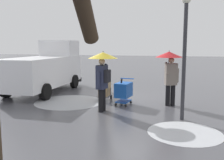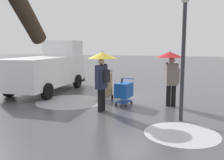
# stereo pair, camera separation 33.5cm
# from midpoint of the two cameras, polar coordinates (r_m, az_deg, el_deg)

# --- Properties ---
(ground_plane) EXTENTS (90.00, 90.00, 0.00)m
(ground_plane) POSITION_cam_midpoint_polar(r_m,az_deg,el_deg) (10.96, 2.65, -4.45)
(ground_plane) COLOR #4C4C51
(slush_patch_near_cluster) EXTENTS (2.01, 2.01, 0.01)m
(slush_patch_near_cluster) POSITION_cam_midpoint_polar(r_m,az_deg,el_deg) (7.16, 16.86, -11.58)
(slush_patch_near_cluster) COLOR silver
(slush_patch_near_cluster) RESTS_ON ground
(slush_patch_under_van) EXTENTS (2.83, 2.83, 0.01)m
(slush_patch_under_van) POSITION_cam_midpoint_polar(r_m,az_deg,el_deg) (10.67, -8.62, -4.86)
(slush_patch_under_van) COLOR #999BA0
(slush_patch_under_van) RESTS_ON ground
(cargo_van_parked_right) EXTENTS (2.34, 5.41, 2.60)m
(cargo_van_parked_right) POSITION_cam_midpoint_polar(r_m,az_deg,el_deg) (13.22, -13.49, 2.64)
(cargo_van_parked_right) COLOR white
(cargo_van_parked_right) RESTS_ON ground
(shopping_cart_vendor) EXTENTS (0.65, 0.88, 1.04)m
(shopping_cart_vendor) POSITION_cam_midpoint_polar(r_m,az_deg,el_deg) (9.92, 3.68, -2.43)
(shopping_cart_vendor) COLOR #1951B2
(shopping_cart_vendor) RESTS_ON ground
(hand_dolly_boxes) EXTENTS (0.57, 0.75, 1.32)m
(hand_dolly_boxes) POSITION_cam_midpoint_polar(r_m,az_deg,el_deg) (10.59, -0.64, -1.15)
(hand_dolly_boxes) COLOR #515156
(hand_dolly_boxes) RESTS_ON ground
(pedestrian_pink_side) EXTENTS (1.04, 1.04, 2.15)m
(pedestrian_pink_side) POSITION_cam_midpoint_polar(r_m,az_deg,el_deg) (8.84, -1.16, 2.86)
(pedestrian_pink_side) COLOR black
(pedestrian_pink_side) RESTS_ON ground
(pedestrian_black_side) EXTENTS (1.04, 1.04, 2.15)m
(pedestrian_black_side) POSITION_cam_midpoint_polar(r_m,az_deg,el_deg) (9.84, 14.12, 3.23)
(pedestrian_black_side) COLOR black
(pedestrian_black_side) RESTS_ON ground
(street_lamp) EXTENTS (0.28, 0.28, 3.86)m
(street_lamp) POSITION_cam_midpoint_polar(r_m,az_deg,el_deg) (8.00, 17.13, 7.72)
(street_lamp) COLOR #2D2D33
(street_lamp) RESTS_ON ground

